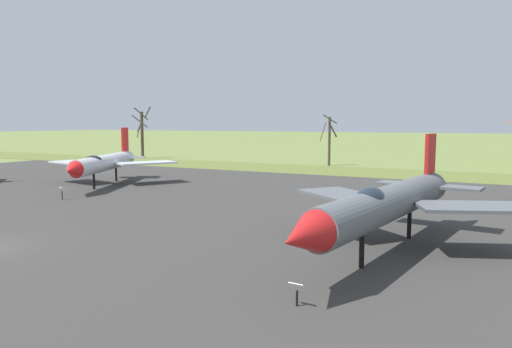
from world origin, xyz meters
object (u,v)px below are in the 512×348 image
(info_placard_rear_center, at_px, (297,291))
(jet_fighter_rear_left, at_px, (105,162))
(info_placard_rear_left, at_px, (62,192))
(jet_fighter_rear_center, at_px, (387,203))

(info_placard_rear_center, height_order, jet_fighter_rear_left, jet_fighter_rear_left)
(info_placard_rear_center, distance_m, info_placard_rear_left, 28.42)
(jet_fighter_rear_center, bearing_deg, jet_fighter_rear_left, 158.02)
(info_placard_rear_center, relative_size, jet_fighter_rear_left, 0.06)
(info_placard_rear_left, bearing_deg, jet_fighter_rear_left, 113.50)
(info_placard_rear_center, height_order, info_placard_rear_left, info_placard_rear_left)
(jet_fighter_rear_center, height_order, info_placard_rear_left, jet_fighter_rear_center)
(jet_fighter_rear_left, height_order, info_placard_rear_left, jet_fighter_rear_left)
(info_placard_rear_center, xyz_separation_m, info_placard_rear_left, (-25.71, 12.12, 0.10))
(jet_fighter_rear_center, xyz_separation_m, jet_fighter_rear_left, (-30.47, 12.30, -0.13))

